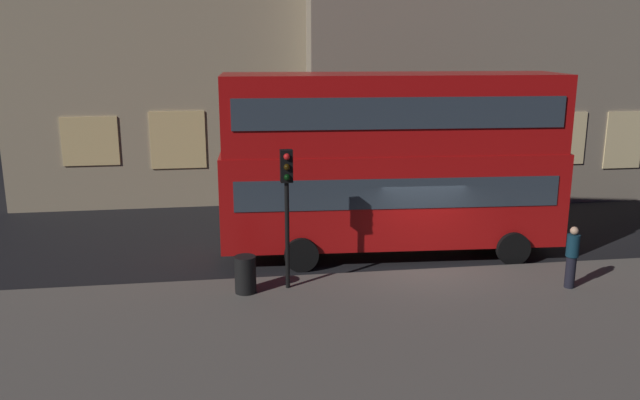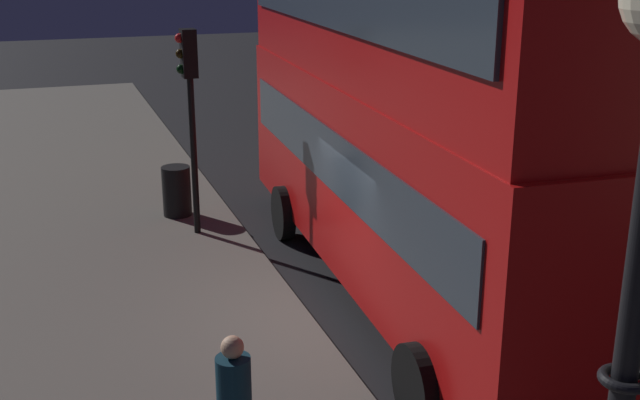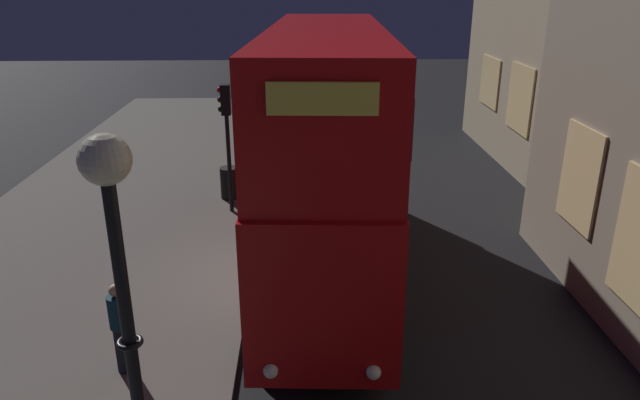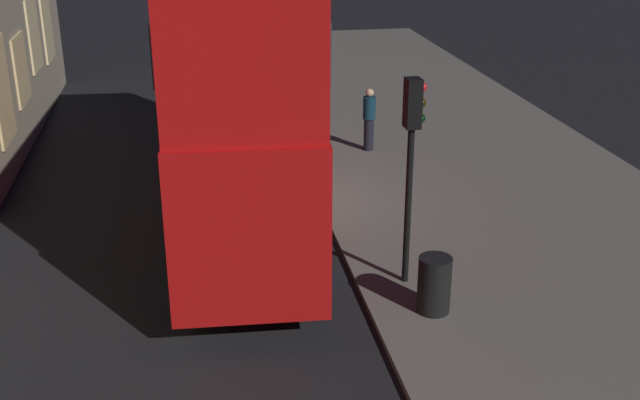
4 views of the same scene
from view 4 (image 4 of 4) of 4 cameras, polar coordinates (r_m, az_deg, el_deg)
The scene contains 6 objects.
ground_plane at distance 18.11m, azimuth -1.47°, elevation -0.46°, with size 80.00×80.00×0.00m, color black.
sidewalk_slab at distance 19.26m, azimuth 12.33°, elevation 0.62°, with size 44.00×8.40×0.12m, color #5B564F.
double_decker_bus at distance 16.37m, azimuth -5.89°, elevation 8.58°, with size 10.67×3.24×5.67m.
traffic_light_near_kerb at distance 13.59m, azimuth 6.68°, elevation 4.41°, with size 0.32×0.36×3.78m.
pedestrian at distance 21.37m, azimuth 3.57°, elevation 5.90°, with size 0.34×0.34×1.71m.
litter_bin at distance 13.49m, azimuth 8.27°, elevation -6.07°, with size 0.57×0.57×1.00m, color black.
Camera 4 is at (-16.56, 2.41, 6.91)m, focal length 44.20 mm.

